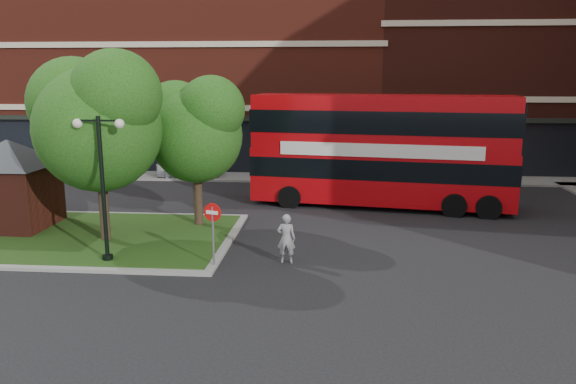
# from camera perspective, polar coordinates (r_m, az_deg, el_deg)

# --- Properties ---
(ground) EXTENTS (120.00, 120.00, 0.00)m
(ground) POSITION_cam_1_polar(r_m,az_deg,el_deg) (18.66, -2.08, -7.92)
(ground) COLOR black
(ground) RESTS_ON ground
(pavement_far) EXTENTS (44.00, 3.00, 0.12)m
(pavement_far) POSITION_cam_1_polar(r_m,az_deg,el_deg) (34.56, 1.12, 1.48)
(pavement_far) COLOR slate
(pavement_far) RESTS_ON ground
(terrace_far_left) EXTENTS (26.00, 12.00, 14.00)m
(terrace_far_left) POSITION_cam_1_polar(r_m,az_deg,el_deg) (42.64, -9.24, 12.69)
(terrace_far_left) COLOR maroon
(terrace_far_left) RESTS_ON ground
(terrace_far_right) EXTENTS (18.00, 12.00, 16.00)m
(terrace_far_right) POSITION_cam_1_polar(r_m,az_deg,el_deg) (43.13, 21.30, 13.37)
(terrace_far_right) COLOR #471911
(terrace_far_right) RESTS_ON ground
(traffic_island) EXTENTS (12.60, 7.60, 0.15)m
(traffic_island) POSITION_cam_1_polar(r_m,az_deg,el_deg) (23.63, -20.88, -4.24)
(traffic_island) COLOR gray
(traffic_island) RESTS_ON ground
(kiosk) EXTENTS (6.51, 6.51, 3.60)m
(kiosk) POSITION_cam_1_polar(r_m,az_deg,el_deg) (25.43, -26.41, 1.59)
(kiosk) COLOR #471911
(kiosk) RESTS_ON traffic_island
(tree_island_west) EXTENTS (5.40, 4.71, 7.21)m
(tree_island_west) POSITION_cam_1_polar(r_m,az_deg,el_deg) (21.86, -18.93, 7.26)
(tree_island_west) COLOR #2D2116
(tree_island_west) RESTS_ON ground
(tree_island_east) EXTENTS (4.46, 3.90, 6.29)m
(tree_island_east) POSITION_cam_1_polar(r_m,az_deg,el_deg) (23.28, -9.52, 6.62)
(tree_island_east) COLOR #2D2116
(tree_island_east) RESTS_ON ground
(lamp_island) EXTENTS (1.72, 0.36, 5.00)m
(lamp_island) POSITION_cam_1_polar(r_m,az_deg,el_deg) (19.51, -18.33, 0.97)
(lamp_island) COLOR black
(lamp_island) RESTS_ON ground
(lamp_far_left) EXTENTS (1.72, 0.36, 5.00)m
(lamp_far_left) POSITION_cam_1_polar(r_m,az_deg,el_deg) (32.11, 4.50, 5.64)
(lamp_far_left) COLOR black
(lamp_far_left) RESTS_ON ground
(lamp_far_right) EXTENTS (1.72, 0.36, 5.00)m
(lamp_far_right) POSITION_cam_1_polar(r_m,az_deg,el_deg) (33.07, 18.56, 5.24)
(lamp_far_right) COLOR black
(lamp_far_right) RESTS_ON ground
(bus) EXTENTS (12.57, 4.62, 4.69)m
(bus) POSITION_cam_1_polar(r_m,az_deg,el_deg) (27.26, 9.45, 4.92)
(bus) COLOR #AE060C
(bus) RESTS_ON ground
(woman) EXTENTS (0.63, 0.41, 1.72)m
(woman) POSITION_cam_1_polar(r_m,az_deg,el_deg) (19.06, -0.18, -4.75)
(woman) COLOR gray
(woman) RESTS_ON ground
(car_silver) EXTENTS (3.96, 1.79, 1.32)m
(car_silver) POSITION_cam_1_polar(r_m,az_deg,el_deg) (35.04, -10.04, 2.44)
(car_silver) COLOR #B5B8BC
(car_silver) RESTS_ON ground
(car_white) EXTENTS (4.81, 1.81, 1.57)m
(car_white) POSITION_cam_1_polar(r_m,az_deg,el_deg) (32.90, 14.61, 1.84)
(car_white) COLOR silver
(car_white) RESTS_ON ground
(no_entry_sign) EXTENTS (0.60, 0.23, 2.22)m
(no_entry_sign) POSITION_cam_1_polar(r_m,az_deg,el_deg) (18.51, -7.65, -3.05)
(no_entry_sign) COLOR slate
(no_entry_sign) RESTS_ON ground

